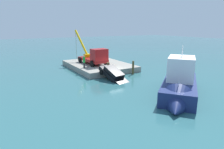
# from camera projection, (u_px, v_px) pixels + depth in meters

# --- Properties ---
(ground) EXTENTS (200.00, 200.00, 0.00)m
(ground) POSITION_uv_depth(u_px,v_px,m) (114.00, 74.00, 30.16)
(ground) COLOR #2D6066
(dock) EXTENTS (12.46, 9.00, 0.86)m
(dock) POSITION_uv_depth(u_px,v_px,m) (98.00, 66.00, 34.47)
(dock) COLOR gray
(dock) RESTS_ON ground
(crane_truck) EXTENTS (8.99, 3.20, 5.64)m
(crane_truck) POSITION_uv_depth(u_px,v_px,m) (95.00, 57.00, 32.92)
(crane_truck) COLOR maroon
(crane_truck) RESTS_ON dock
(dock_worker) EXTENTS (0.34, 0.34, 1.89)m
(dock_worker) POSITION_uv_depth(u_px,v_px,m) (84.00, 62.00, 30.49)
(dock_worker) COLOR #373737
(dock_worker) RESTS_ON dock
(salvaged_car) EXTENTS (4.87, 2.68, 2.71)m
(salvaged_car) POSITION_uv_depth(u_px,v_px,m) (114.00, 75.00, 26.73)
(salvaged_car) COLOR black
(salvaged_car) RESTS_ON ground
(moored_yacht) EXTENTS (9.39, 10.68, 6.47)m
(moored_yacht) POSITION_uv_depth(u_px,v_px,m) (179.00, 90.00, 20.04)
(moored_yacht) COLOR navy
(moored_yacht) RESTS_ON ground
(piling_near) EXTENTS (0.38, 0.38, 2.24)m
(piling_near) POSITION_uv_depth(u_px,v_px,m) (108.00, 70.00, 27.71)
(piling_near) COLOR brown
(piling_near) RESTS_ON ground
(piling_mid) EXTENTS (0.31, 0.31, 2.06)m
(piling_mid) POSITION_uv_depth(u_px,v_px,m) (133.00, 68.00, 29.91)
(piling_mid) COLOR brown
(piling_mid) RESTS_ON ground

